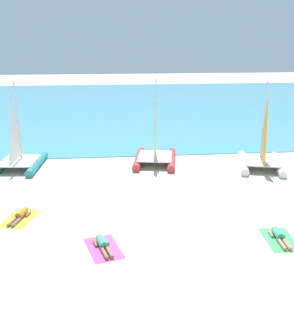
{
  "coord_description": "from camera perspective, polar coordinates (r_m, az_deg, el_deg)",
  "views": [
    {
      "loc": [
        -1.82,
        -13.47,
        7.36
      ],
      "look_at": [
        0.0,
        4.84,
        1.2
      ],
      "focal_mm": 42.09,
      "sensor_mm": 36.0,
      "label": 1
    }
  ],
  "objects": [
    {
      "name": "ground_plane",
      "position": [
        24.66,
        -1.18,
        1.14
      ],
      "size": [
        120.0,
        120.0,
        0.0
      ],
      "primitive_type": "plane",
      "color": "beige"
    },
    {
      "name": "ocean_water",
      "position": [
        44.86,
        -3.31,
        9.07
      ],
      "size": [
        120.0,
        40.0,
        0.05
      ],
      "primitive_type": "cube",
      "color": "#4C9EB7",
      "rests_on": "ground"
    },
    {
      "name": "sailboat_white",
      "position": [
        23.99,
        16.26,
        1.74
      ],
      "size": [
        3.37,
        4.34,
        4.99
      ],
      "rotation": [
        0.0,
        0.0,
        -0.27
      ],
      "color": "white",
      "rests_on": "ground"
    },
    {
      "name": "sailboat_teal",
      "position": [
        24.15,
        -18.08,
        1.66
      ],
      "size": [
        2.74,
        3.98,
        4.95
      ],
      "rotation": [
        0.0,
        0.0,
        -0.09
      ],
      "color": "teal",
      "rests_on": "ground"
    },
    {
      "name": "sailboat_red",
      "position": [
        23.85,
        1.17,
        2.41
      ],
      "size": [
        3.08,
        4.21,
        5.01
      ],
      "rotation": [
        0.0,
        0.0,
        -0.17
      ],
      "color": "#CC3838",
      "rests_on": "ground"
    },
    {
      "name": "towel_left",
      "position": [
        17.71,
        -17.96,
        -6.99
      ],
      "size": [
        1.56,
        2.12,
        0.01
      ],
      "primitive_type": "cube",
      "rotation": [
        0.0,
        0.0,
        -0.26
      ],
      "color": "yellow",
      "rests_on": "ground"
    },
    {
      "name": "sunbather_left",
      "position": [
        17.72,
        -17.9,
        -6.53
      ],
      "size": [
        0.78,
        1.55,
        0.3
      ],
      "rotation": [
        0.0,
        0.0,
        -0.26
      ],
      "color": "orange",
      "rests_on": "towel_left"
    },
    {
      "name": "towel_middle",
      "position": [
        14.76,
        -6.32,
        -11.48
      ],
      "size": [
        1.57,
        2.13,
        0.01
      ],
      "primitive_type": "cube",
      "rotation": [
        0.0,
        0.0,
        0.27
      ],
      "color": "#D84C99",
      "rests_on": "ground"
    },
    {
      "name": "sunbather_middle",
      "position": [
        14.76,
        -6.4,
        -10.94
      ],
      "size": [
        0.79,
        1.55,
        0.3
      ],
      "rotation": [
        0.0,
        0.0,
        0.27
      ],
      "color": "#3FB28C",
      "rests_on": "towel_middle"
    },
    {
      "name": "towel_right",
      "position": [
        16.05,
        18.64,
        -9.82
      ],
      "size": [
        1.21,
        1.96,
        0.01
      ],
      "primitive_type": "cube",
      "rotation": [
        0.0,
        0.0,
        -0.06
      ],
      "color": "#4CB266",
      "rests_on": "ground"
    },
    {
      "name": "sunbather_right",
      "position": [
        16.05,
        18.61,
        -9.31
      ],
      "size": [
        0.57,
        1.57,
        0.3
      ],
      "rotation": [
        0.0,
        0.0,
        -0.06
      ],
      "color": "#3FB28C",
      "rests_on": "towel_right"
    }
  ]
}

